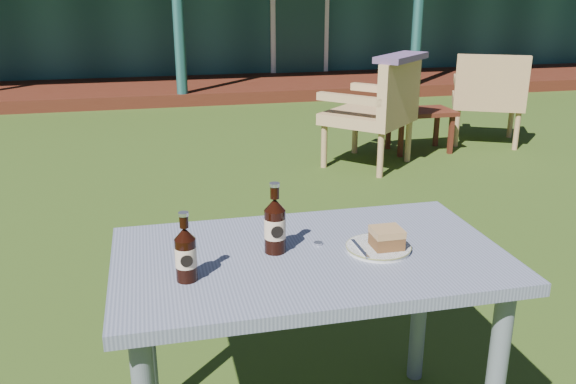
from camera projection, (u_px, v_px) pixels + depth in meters
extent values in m
plane|color=#334916|center=(238.00, 254.00, 3.59)|extent=(80.00, 80.00, 0.00)
cube|color=#491D11|center=(179.00, 90.00, 8.73)|extent=(15.00, 1.80, 0.16)
cylinder|color=#1A4543|center=(178.00, 9.00, 7.62)|extent=(0.14, 0.14, 2.45)
cylinder|color=#1A4543|center=(418.00, 7.00, 8.32)|extent=(0.14, 0.14, 2.45)
cube|color=white|center=(300.00, 19.00, 9.67)|extent=(0.95, 0.06, 2.00)
cube|color=#193D38|center=(300.00, 19.00, 9.64)|extent=(0.80, 0.04, 1.85)
cube|color=slate|center=(310.00, 259.00, 1.89)|extent=(1.20, 0.70, 0.04)
cylinder|color=slate|center=(146.00, 334.00, 2.14)|extent=(0.06, 0.06, 0.68)
cylinder|color=slate|center=(420.00, 301.00, 2.37)|extent=(0.06, 0.06, 0.68)
cylinder|color=silver|center=(378.00, 248.00, 1.90)|extent=(0.20, 0.20, 0.01)
cylinder|color=olive|center=(378.00, 246.00, 1.90)|extent=(0.20, 0.20, 0.00)
cube|color=brown|center=(387.00, 241.00, 1.89)|extent=(0.09, 0.08, 0.04)
cube|color=#A77D4A|center=(387.00, 232.00, 1.88)|extent=(0.09, 0.09, 0.02)
cube|color=silver|center=(360.00, 248.00, 1.88)|extent=(0.01, 0.14, 0.00)
cylinder|color=black|center=(275.00, 231.00, 1.87)|extent=(0.07, 0.07, 0.14)
cone|color=black|center=(275.00, 204.00, 1.84)|extent=(0.07, 0.07, 0.04)
cylinder|color=black|center=(275.00, 192.00, 1.83)|extent=(0.03, 0.03, 0.04)
cylinder|color=silver|center=(275.00, 185.00, 1.82)|extent=(0.03, 0.03, 0.01)
cylinder|color=beige|center=(275.00, 228.00, 1.87)|extent=(0.07, 0.07, 0.06)
cylinder|color=black|center=(277.00, 232.00, 1.84)|extent=(0.04, 0.00, 0.04)
cylinder|color=black|center=(186.00, 260.00, 1.69)|extent=(0.06, 0.06, 0.12)
cone|color=black|center=(185.00, 233.00, 1.67)|extent=(0.06, 0.06, 0.03)
cylinder|color=black|center=(184.00, 222.00, 1.65)|extent=(0.02, 0.02, 0.03)
cylinder|color=silver|center=(183.00, 214.00, 1.65)|extent=(0.03, 0.03, 0.01)
cylinder|color=beige|center=(186.00, 257.00, 1.69)|extent=(0.06, 0.06, 0.06)
cylinder|color=black|center=(187.00, 261.00, 1.66)|extent=(0.03, 0.00, 0.03)
cylinder|color=silver|center=(318.00, 243.00, 1.94)|extent=(0.03, 0.03, 0.01)
cube|color=tan|center=(368.00, 117.00, 5.26)|extent=(0.94, 0.93, 0.10)
cube|color=tan|center=(400.00, 88.00, 5.03)|extent=(0.55, 0.53, 0.45)
cube|color=tan|center=(382.00, 89.00, 5.45)|extent=(0.46, 0.48, 0.06)
cube|color=tan|center=(350.00, 99.00, 4.97)|extent=(0.46, 0.48, 0.06)
cylinder|color=tan|center=(355.00, 133.00, 5.71)|extent=(0.05, 0.05, 0.38)
cylinder|color=tan|center=(324.00, 146.00, 5.25)|extent=(0.05, 0.05, 0.38)
cylinder|color=tan|center=(408.00, 141.00, 5.43)|extent=(0.05, 0.05, 0.38)
cylinder|color=tan|center=(381.00, 155.00, 4.97)|extent=(0.05, 0.05, 0.38)
cube|color=tan|center=(487.00, 101.00, 6.04)|extent=(0.86, 0.85, 0.09)
cube|color=tan|center=(492.00, 78.00, 5.71)|extent=(0.63, 0.37, 0.43)
cube|color=tan|center=(520.00, 83.00, 5.94)|extent=(0.32, 0.55, 0.06)
cube|color=tan|center=(458.00, 81.00, 6.06)|extent=(0.32, 0.55, 0.06)
cylinder|color=tan|center=(511.00, 120.00, 6.29)|extent=(0.05, 0.05, 0.37)
cylinder|color=tan|center=(455.00, 117.00, 6.41)|extent=(0.05, 0.05, 0.37)
cylinder|color=tan|center=(517.00, 131.00, 5.82)|extent=(0.05, 0.05, 0.37)
cylinder|color=tan|center=(457.00, 128.00, 5.94)|extent=(0.05, 0.05, 0.37)
cube|color=#5B446A|center=(402.00, 58.00, 4.95)|extent=(0.61, 0.59, 0.05)
cube|color=#491D11|center=(421.00, 112.00, 5.70)|extent=(0.60, 0.40, 0.04)
cube|color=#491D11|center=(401.00, 138.00, 5.58)|extent=(0.04, 0.04, 0.36)
cube|color=#491D11|center=(451.00, 135.00, 5.68)|extent=(0.04, 0.04, 0.36)
cube|color=#491D11|center=(389.00, 131.00, 5.85)|extent=(0.04, 0.04, 0.36)
cube|color=#491D11|center=(436.00, 128.00, 5.96)|extent=(0.04, 0.04, 0.36)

